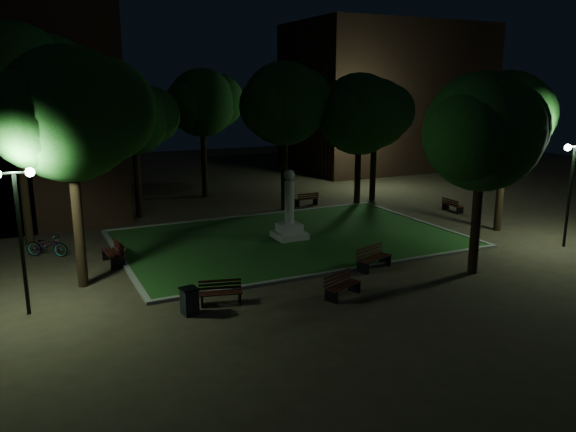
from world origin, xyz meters
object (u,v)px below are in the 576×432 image
Objects in this scene: bench_near_left at (342,286)px; bench_west_near at (221,293)px; trash_bin at (189,301)px; bicycle at (47,245)px; bench_near_right at (373,258)px; monument at (289,220)px; bench_right_side at (452,206)px; bench_far_side at (307,200)px; bench_left_side at (115,254)px.

bench_west_near is (-3.91, 1.18, -0.01)m from bench_near_left.
trash_bin reaches higher than bench_west_near.
bench_near_right is at bearing -89.41° from bicycle.
bench_near_right is (2.66, 2.05, 0.03)m from bench_near_left.
bench_near_right reaches higher than trash_bin.
monument is at bearing 62.23° from bench_west_near.
bench_near_left is 3.36m from bench_near_right.
trash_bin is (-1.16, -0.41, 0.08)m from bench_west_near.
bench_right_side is at bearing 23.94° from trash_bin.
bench_near_left is 15.08m from bench_right_side.
bench_far_side is (-6.63, 5.09, 0.01)m from bench_right_side.
bench_left_side is (-6.35, 7.02, 0.04)m from bench_near_left.
bench_near_right reaches higher than bench_right_side.
bench_near_left reaches higher than bench_west_near.
bicycle is at bearing 134.78° from bench_west_near.
bench_left_side is (-7.89, -0.22, -0.54)m from monument.
bench_far_side is at bearing 49.80° from trash_bin.
bench_near_left is 1.78× the size of trash_bin.
monument is at bearing 54.68° from bench_far_side.
bench_near_left is 1.04× the size of bench_west_near.
bicycle reaches higher than bench_near_left.
bench_west_near is 1.71× the size of trash_bin.
bench_west_near reaches higher than bench_far_side.
bench_right_side is at bearing 38.43° from bench_west_near.
bicycle is (-10.27, 2.08, -0.49)m from monument.
bench_near_left is at bearing -102.03° from monument.
bench_far_side is at bearing 113.40° from bench_left_side.
bench_right_side is (16.34, 7.36, -0.01)m from bench_west_near.
bench_west_near is 0.90× the size of bench_left_side.
bench_left_side is (-9.01, 4.97, 0.00)m from bench_near_right.
bicycle reaches higher than bench_right_side.
bench_near_right reaches higher than bench_far_side.
monument is at bearing 83.87° from bench_near_right.
bench_far_side is 15.14m from bicycle.
trash_bin is (-7.73, -1.28, 0.03)m from bench_near_right.
bench_far_side is 16.84m from trash_bin.
monument reaches higher than trash_bin.
monument is 8.18m from bench_west_near.
monument is 2.26× the size of bench_far_side.
trash_bin is (-10.87, -12.86, 0.08)m from bench_far_side.
bench_left_side is 13.82m from bench_far_side.
bench_far_side is at bearing 56.58° from bench_near_right.
monument is 2.32× the size of bench_right_side.
bench_left_side reaches higher than bench_far_side.
bench_near_left is 0.92× the size of bench_near_right.
bicycle is at bearing 14.86° from bench_far_side.
trash_bin reaches higher than bench_near_left.
trash_bin reaches higher than bench_far_side.
trash_bin is at bearing 150.04° from bench_near_left.
bicycle is (-4.81, 8.14, 0.11)m from bench_west_near.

